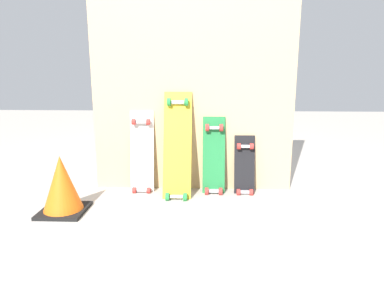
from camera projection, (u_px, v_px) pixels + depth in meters
ground_plane at (192, 190)px, 2.83m from camera, size 12.00×12.00×0.00m
plywood_wall_panel at (193, 80)px, 2.71m from camera, size 1.66×0.04×1.83m
skateboard_white at (142, 156)px, 2.77m from camera, size 0.19×0.16×0.74m
skateboard_yellow at (177, 149)px, 2.66m from camera, size 0.22×0.31×0.90m
skateboard_green at (214, 159)px, 2.74m from camera, size 0.18×0.17×0.69m
skateboard_black at (245, 169)px, 2.75m from camera, size 0.17×0.17×0.55m
traffic_cone at (62, 185)px, 2.35m from camera, size 0.31×0.31×0.41m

